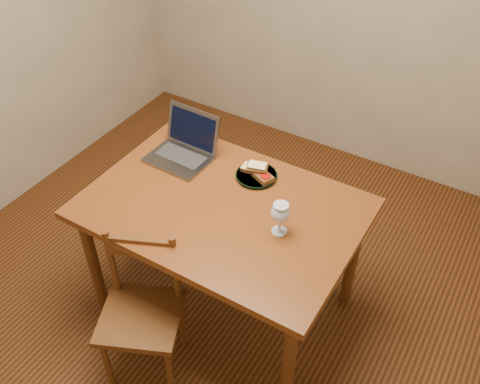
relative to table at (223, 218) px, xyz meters
The scene contains 9 objects.
floor 0.68m from the table, 144.50° to the left, with size 3.20×3.20×0.02m, color black.
table is the anchor object (origin of this frame).
chair 0.57m from the table, 105.08° to the right, with size 0.48×0.47×0.40m.
plate 0.29m from the table, 83.03° to the left, with size 0.21×0.21×0.02m, color black.
sandwich_cheese 0.30m from the table, 90.50° to the left, with size 0.10×0.06×0.03m, color #381E0C, non-canonical shape.
sandwich_tomato 0.29m from the table, 74.20° to the left, with size 0.11×0.07×0.04m, color #381E0C, non-canonical shape.
sandwich_top 0.31m from the table, 83.16° to the left, with size 0.10×0.06×0.03m, color #381E0C, non-canonical shape.
milk_glass 0.36m from the table, ahead, with size 0.09×0.09×0.17m, color white, non-canonical shape.
laptop 0.48m from the table, 148.16° to the left, with size 0.33×0.30×0.23m.
Camera 1 is at (1.15, -1.63, 2.46)m, focal length 40.00 mm.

